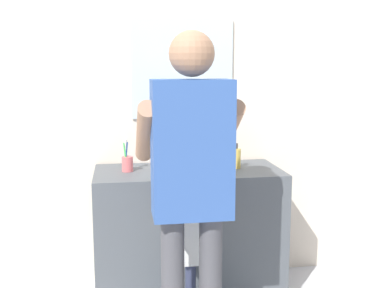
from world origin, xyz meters
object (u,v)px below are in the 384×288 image
Objects in this scene: toothbrush_cup at (127,163)px; adult_parent at (191,169)px; soap_bottle at (236,158)px; child_toddler at (199,241)px.

toothbrush_cup is 0.78m from adult_parent.
soap_bottle is 0.19× the size of child_toddler.
toothbrush_cup reaches higher than child_toddler.
soap_bottle is at bearing 59.83° from adult_parent.
adult_parent reaches higher than child_toddler.
child_toddler is (0.39, -0.42, -0.38)m from toothbrush_cup.
child_toddler is 0.52× the size of adult_parent.
toothbrush_cup is 0.12× the size of adult_parent.
soap_bottle is 0.10× the size of adult_parent.
child_toddler is at bearing 72.96° from adult_parent.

